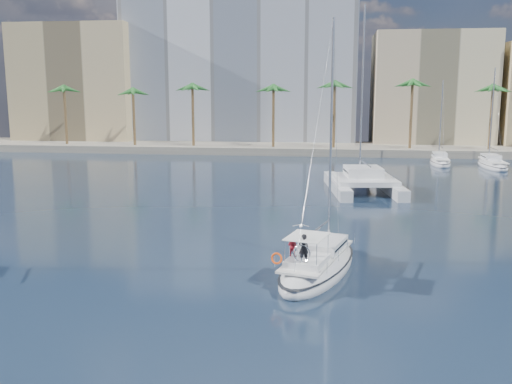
# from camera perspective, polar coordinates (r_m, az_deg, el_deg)

# --- Properties ---
(ground) EXTENTS (160.00, 160.00, 0.00)m
(ground) POSITION_cam_1_polar(r_m,az_deg,el_deg) (36.75, -0.05, -6.17)
(ground) COLOR black
(ground) RESTS_ON ground
(quay) EXTENTS (120.00, 14.00, 1.20)m
(quay) POSITION_cam_1_polar(r_m,az_deg,el_deg) (96.56, 4.64, 4.39)
(quay) COLOR gray
(quay) RESTS_ON ground
(building_modern) EXTENTS (42.00, 16.00, 28.00)m
(building_modern) POSITION_cam_1_polar(r_m,az_deg,el_deg) (109.28, -1.39, 12.13)
(building_modern) COLOR silver
(building_modern) RESTS_ON ground
(building_tan_left) EXTENTS (22.00, 14.00, 22.00)m
(building_tan_left) POSITION_cam_1_polar(r_m,az_deg,el_deg) (113.90, -17.03, 10.11)
(building_tan_left) COLOR tan
(building_tan_left) RESTS_ON ground
(building_beige) EXTENTS (20.00, 14.00, 20.00)m
(building_beige) POSITION_cam_1_polar(r_m,az_deg,el_deg) (106.40, 17.04, 9.59)
(building_beige) COLOR beige
(building_beige) RESTS_ON ground
(palm_left) EXTENTS (3.60, 3.60, 12.30)m
(palm_left) POSITION_cam_1_polar(r_m,az_deg,el_deg) (99.71, -15.62, 9.81)
(palm_left) COLOR brown
(palm_left) RESTS_ON ground
(palm_centre) EXTENTS (3.60, 3.60, 12.30)m
(palm_centre) POSITION_cam_1_polar(r_m,az_deg,el_deg) (92.07, 4.60, 10.14)
(palm_centre) COLOR brown
(palm_centre) RESTS_ON ground
(main_sloop) EXTENTS (5.80, 10.66, 15.11)m
(main_sloop) POSITION_cam_1_polar(r_m,az_deg,el_deg) (32.99, 6.23, -7.26)
(main_sloop) COLOR silver
(main_sloop) RESTS_ON ground
(catamaran) EXTENTS (8.13, 13.76, 18.88)m
(catamaran) POSITION_cam_1_polar(r_m,az_deg,el_deg) (59.80, 10.66, 1.20)
(catamaran) COLOR silver
(catamaran) RESTS_ON ground
(seagull) EXTENTS (1.14, 0.49, 0.21)m
(seagull) POSITION_cam_1_polar(r_m,az_deg,el_deg) (39.29, 4.51, -3.39)
(seagull) COLOR silver
(seagull) RESTS_ON ground
(moored_yacht_a) EXTENTS (3.37, 9.52, 11.90)m
(moored_yacht_a) POSITION_cam_1_polar(r_m,az_deg,el_deg) (84.05, 17.91, 2.65)
(moored_yacht_a) COLOR silver
(moored_yacht_a) RESTS_ON ground
(moored_yacht_b) EXTENTS (3.32, 10.83, 13.72)m
(moored_yacht_b) POSITION_cam_1_polar(r_m,az_deg,el_deg) (83.56, 22.55, 2.32)
(moored_yacht_b) COLOR silver
(moored_yacht_b) RESTS_ON ground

